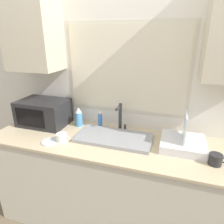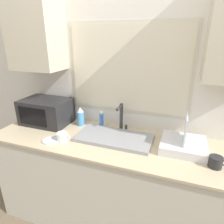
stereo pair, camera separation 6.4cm
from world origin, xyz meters
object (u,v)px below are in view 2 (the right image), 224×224
at_px(faucet, 121,116).
at_px(dish_rack, 183,144).
at_px(soap_bottle, 101,120).
at_px(microwave, 46,111).
at_px(spray_bottle, 80,117).
at_px(mug_near_sink, 62,137).

relative_size(faucet, dish_rack, 0.77).
xyz_separation_m(faucet, soap_bottle, (-0.20, 0.00, -0.08)).
relative_size(microwave, spray_bottle, 2.45).
distance_m(faucet, soap_bottle, 0.22).
bearing_deg(faucet, microwave, -173.71).
relative_size(microwave, mug_near_sink, 3.91).
bearing_deg(dish_rack, mug_near_sink, -167.74).
distance_m(faucet, mug_near_sink, 0.57).
xyz_separation_m(dish_rack, soap_bottle, (-0.78, 0.15, 0.03)).
xyz_separation_m(dish_rack, mug_near_sink, (-0.99, -0.22, -0.01)).
height_order(microwave, mug_near_sink, microwave).
xyz_separation_m(dish_rack, spray_bottle, (-1.00, 0.13, 0.05)).
height_order(faucet, mug_near_sink, faucet).
distance_m(dish_rack, spray_bottle, 1.01).
xyz_separation_m(spray_bottle, mug_near_sink, (0.01, -0.34, -0.06)).
xyz_separation_m(faucet, mug_near_sink, (-0.42, -0.36, -0.12)).
bearing_deg(soap_bottle, mug_near_sink, -120.50).
bearing_deg(mug_near_sink, microwave, 142.95).
xyz_separation_m(microwave, spray_bottle, (0.36, 0.07, -0.03)).
distance_m(microwave, mug_near_sink, 0.47).
height_order(dish_rack, soap_bottle, dish_rack).
xyz_separation_m(spray_bottle, soap_bottle, (0.22, 0.02, -0.02)).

